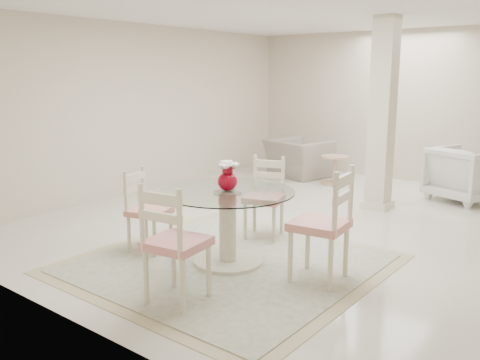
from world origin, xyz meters
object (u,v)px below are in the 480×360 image
Objects in this scene: red_vase at (228,176)px; dining_chair_south at (171,235)px; dining_chair_east at (328,216)px; side_table at (335,171)px; recliner_taupe at (298,158)px; dining_table at (228,227)px; column at (382,115)px; dining_chair_north at (266,191)px; armchair_white at (464,174)px; dining_chair_west at (144,204)px.

dining_chair_south is at bearing -77.40° from red_vase.
side_table is (-2.00, 3.95, -0.40)m from dining_chair_east.
side_table is at bearing -179.00° from recliner_taupe.
side_table is at bearing -160.04° from dining_chair_east.
recliner_taupe is at bearing 113.21° from red_vase.
side_table is at bearing 103.42° from dining_table.
column is 2.00m from side_table.
dining_chair_north is 1.16× the size of armchair_white.
armchair_white is at bearing -107.95° from dining_chair_south.
dining_chair_north is at bearing -128.69° from dining_chair_east.
dining_chair_east is 1.21× the size of dining_chair_west.
dining_chair_north is 1.06× the size of dining_chair_west.
dining_chair_north is at bearing -85.27° from dining_chair_south.
dining_chair_west is (-0.99, -0.23, -0.40)m from red_vase.
side_table is (-2.12, -0.14, -0.18)m from armchair_white.
column is 2.56× the size of dining_chair_north.
dining_chair_south is (-0.05, -4.10, -0.74)m from column.
dining_chair_south is 5.32m from side_table.
dining_chair_south reaches higher than dining_chair_north.
dining_chair_west is at bearing -89.92° from side_table.
dining_chair_west is at bearing -140.04° from dining_chair_north.
dining_chair_east reaches higher than dining_chair_west.
dining_chair_west is 1.97× the size of side_table.
side_table is (-0.01, 4.40, -0.29)m from dining_chair_west.
dining_chair_east is at bearing -91.30° from dining_chair_west.
dining_chair_west reaches higher than armchair_white.
dining_chair_east is 2.05m from dining_chair_west.
dining_chair_north is 3.28m from side_table.
dining_chair_north is (-1.24, 0.77, -0.08)m from dining_chair_east.
dining_table is 1.47× the size of armchair_white.
dining_chair_north reaches higher than armchair_white.
side_table is (0.88, -0.21, -0.12)m from recliner_taupe.
red_vase is 4.80m from recliner_taupe.
dining_chair_east is at bearing -50.14° from dining_chair_north.
dining_table is at bearing -94.99° from dining_chair_north.
dining_chair_north is (-0.51, -2.11, -0.79)m from column.
dining_chair_east is 4.44m from side_table.
dining_table reaches higher than recliner_taupe.
dining_table reaches higher than side_table.
dining_chair_east is (0.73, -2.87, -0.72)m from column.
recliner_taupe is at bearing 18.83° from armchair_white.
dining_chair_east is 1.12× the size of recliner_taupe.
dining_chair_east is 1.46m from dining_chair_north.
dining_chair_north is 0.98× the size of recliner_taupe.
armchair_white is (1.13, 4.31, -0.51)m from red_vase.
dining_chair_south is at bearing 125.59° from recliner_taupe.
column is 2.96× the size of armchair_white.
column is at bearing -34.87° from dining_chair_west.
dining_chair_south is at bearing -95.35° from dining_chair_north.
recliner_taupe is at bearing -76.93° from dining_chair_south.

